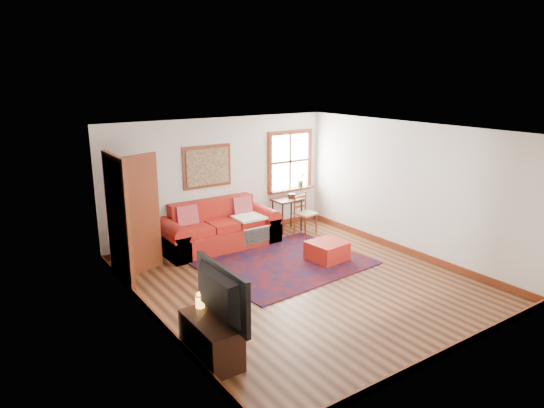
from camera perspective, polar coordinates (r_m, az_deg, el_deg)
ground at (r=8.14m, az=3.49°, el=-9.10°), size 5.50×5.50×0.00m
room_envelope at (r=7.63m, az=3.62°, el=2.32°), size 5.04×5.54×2.52m
window at (r=10.85m, az=2.31°, el=4.32°), size 1.18×0.20×1.38m
doorway at (r=8.31m, az=-16.34°, el=-1.35°), size 0.89×1.08×2.14m
framed_artwork at (r=9.74m, az=-7.62°, el=4.38°), size 1.05×0.07×0.85m
persian_rug at (r=8.86m, az=1.55°, el=-6.95°), size 2.95×2.44×0.02m
red_leather_sofa at (r=9.70m, az=-6.22°, el=-3.25°), size 2.32×0.96×0.91m
red_ottoman at (r=9.01m, az=6.47°, el=-5.54°), size 0.67×0.67×0.35m
side_table at (r=10.49m, az=1.79°, el=-0.05°), size 0.60×0.45×0.72m
ladder_back_chair at (r=10.45m, az=3.76°, el=-0.90°), size 0.46×0.45×0.87m
media_cabinet at (r=6.05m, az=-7.19°, el=-15.54°), size 0.42×0.93×0.51m
television at (r=5.74m, az=-6.95°, el=-10.59°), size 0.16×1.18×0.68m
candle_hurricane at (r=6.21m, az=-8.47°, el=-11.22°), size 0.12×0.12×0.18m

